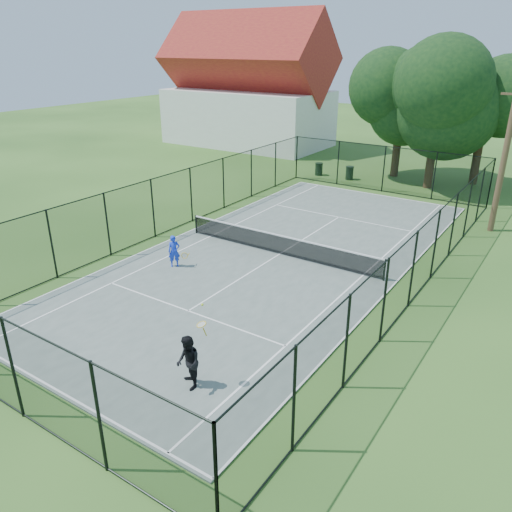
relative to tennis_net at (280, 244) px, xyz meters
The scene contains 13 objects.
ground 0.58m from the tennis_net, ahead, with size 120.00×120.00×0.00m, color #284D1A.
tennis_court 0.55m from the tennis_net, ahead, with size 11.00×24.00×0.06m, color #55645C.
tennis_net is the anchor object (origin of this frame).
fence 0.92m from the tennis_net, ahead, with size 13.10×26.10×3.00m.
tree_near_left 18.09m from the tennis_net, 92.54° to the left, with size 6.19×6.19×8.07m.
tree_near_mid 16.53m from the tennis_net, 81.95° to the left, with size 6.64×6.64×8.69m.
tree_near_right 19.47m from the tennis_net, 76.11° to the left, with size 5.57×5.57×7.68m.
building 28.14m from the tennis_net, 127.69° to the left, with size 15.30×8.15×11.87m.
trash_bin_left 15.64m from the tennis_net, 110.60° to the left, with size 0.58×0.58×0.91m.
trash_bin_right 15.03m from the tennis_net, 101.84° to the left, with size 0.58×0.58×0.95m.
utility_pole 12.13m from the tennis_net, 50.35° to the left, with size 1.40×0.30×7.51m.
player_blue 4.83m from the tennis_net, 130.22° to the right, with size 0.88×0.60×1.40m.
player_black 10.11m from the tennis_net, 73.37° to the right, with size 1.00×0.97×2.57m.
Camera 1 is at (10.90, -18.25, 9.06)m, focal length 35.00 mm.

